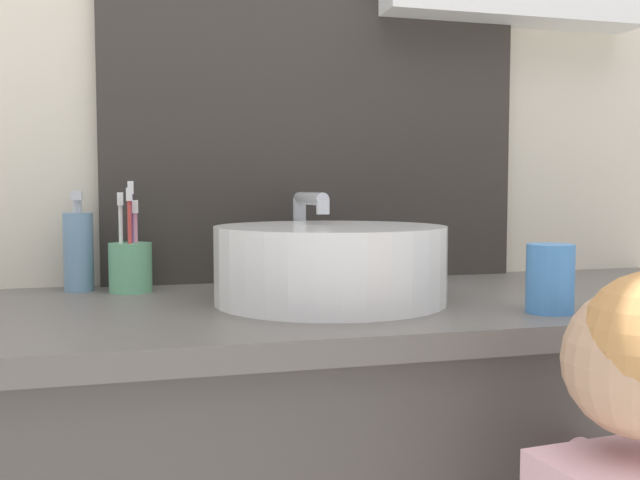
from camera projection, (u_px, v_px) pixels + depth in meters
The scene contains 5 objects.
wall_back at pixel (329, 76), 1.40m from camera, with size 3.20×0.18×2.50m.
sink_basin at pixel (330, 262), 1.11m from camera, with size 0.36×0.42×0.17m.
toothbrush_holder at pixel (130, 264), 1.21m from camera, with size 0.07×0.07×0.19m.
soap_dispenser at pixel (78, 250), 1.22m from camera, with size 0.05×0.05×0.17m.
drinking_cup at pixel (550, 279), 1.01m from camera, with size 0.07×0.07×0.10m, color #4789D1.
Camera 1 is at (-0.36, -0.75, 1.06)m, focal length 40.00 mm.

